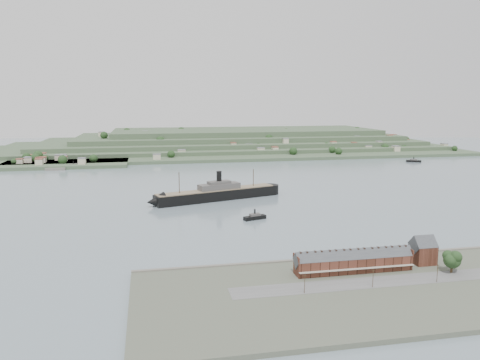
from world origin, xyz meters
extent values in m
plane|color=slate|center=(0.00, 0.00, 0.00)|extent=(1400.00, 1400.00, 0.00)
cube|color=#4C5142|center=(0.00, -188.00, 1.00)|extent=(220.00, 80.00, 2.00)
cube|color=slate|center=(0.00, -149.00, 1.30)|extent=(220.00, 2.00, 2.60)
cube|color=#595959|center=(0.00, -182.00, 2.05)|extent=(140.00, 12.00, 0.10)
cube|color=#432318|center=(-10.00, -168.00, 5.50)|extent=(55.00, 8.00, 7.00)
cube|color=#393C41|center=(-10.00, -168.00, 9.00)|extent=(55.60, 8.15, 8.15)
cube|color=#A8A494|center=(-10.00, -172.80, 5.00)|extent=(55.00, 1.60, 0.25)
cube|color=#432318|center=(-37.50, -168.00, 10.00)|extent=(0.50, 8.40, 3.00)
cube|color=#432318|center=(17.50, -168.00, 10.00)|extent=(0.50, 8.40, 3.00)
cube|color=black|center=(-32.00, -168.00, 11.40)|extent=(0.90, 1.40, 3.20)
cube|color=black|center=(-26.50, -168.00, 11.40)|extent=(0.90, 1.40, 3.20)
cube|color=black|center=(-12.75, -168.00, 11.40)|extent=(0.90, 1.40, 3.20)
cube|color=black|center=(-7.25, -168.00, 11.40)|extent=(0.90, 1.40, 3.20)
cube|color=black|center=(6.50, -168.00, 11.40)|extent=(0.90, 1.40, 3.20)
cube|color=black|center=(12.00, -168.00, 11.40)|extent=(0.90, 1.40, 3.20)
cube|color=#432318|center=(27.50, -164.00, 6.50)|extent=(10.00, 10.00, 9.00)
cube|color=#393C41|center=(27.50, -164.00, 11.00)|extent=(10.40, 10.18, 10.18)
cube|color=#364B32|center=(0.00, 360.00, 2.00)|extent=(760.00, 260.00, 4.00)
cube|color=#364B32|center=(20.00, 385.00, 6.50)|extent=(680.00, 220.00, 5.00)
cube|color=#364B32|center=(35.00, 400.00, 12.00)|extent=(600.00, 200.00, 6.00)
cube|color=#364B32|center=(50.00, 415.00, 18.50)|extent=(520.00, 180.00, 7.00)
cube|color=#364B32|center=(65.00, 430.00, 26.00)|extent=(440.00, 160.00, 8.00)
cube|color=#364B32|center=(-200.00, 250.00, 2.00)|extent=(150.00, 90.00, 4.00)
cube|color=slate|center=(-205.00, 208.00, 1.40)|extent=(22.00, 14.00, 2.80)
cube|color=black|center=(-47.14, 7.51, 3.99)|extent=(101.97, 43.53, 7.98)
cone|color=black|center=(-96.09, -7.73, 3.99)|extent=(17.12, 17.12, 13.67)
cylinder|color=black|center=(1.82, 22.75, 3.99)|extent=(13.67, 13.67, 7.98)
cube|color=#7D6C53|center=(-47.14, 7.51, 8.32)|extent=(99.45, 41.76, 0.68)
cube|color=#4D4947|center=(-44.96, 8.19, 10.82)|extent=(35.68, 19.95, 4.56)
cube|color=#4D4947|center=(-44.96, 8.19, 13.90)|extent=(19.78, 13.03, 2.85)
cylinder|color=black|center=(-44.96, 8.19, 18.23)|extent=(4.10, 4.10, 10.25)
cylinder|color=#3D2D1C|center=(-77.60, -1.97, 15.95)|extent=(0.57, 0.57, 18.23)
cylinder|color=#3D2D1C|center=(-14.50, 17.67, 14.81)|extent=(0.57, 0.57, 15.95)
cube|color=black|center=(-31.14, -59.61, 1.28)|extent=(16.47, 9.05, 2.55)
cube|color=#4D4947|center=(-31.14, -59.61, 3.19)|extent=(7.88, 5.48, 1.91)
cylinder|color=black|center=(-31.14, -59.61, 5.31)|extent=(1.06, 1.06, 3.72)
cube|color=black|center=(-188.04, 225.00, 1.31)|extent=(20.44, 10.33, 2.63)
cube|color=#4D4947|center=(-188.04, 225.00, 3.28)|extent=(9.69, 6.50, 1.97)
cylinder|color=black|center=(-188.04, 225.00, 5.47)|extent=(1.09, 1.09, 3.83)
cube|color=black|center=(238.21, 187.82, 1.23)|extent=(19.03, 11.88, 2.46)
cube|color=#4D4947|center=(238.21, 187.82, 3.08)|extent=(9.26, 7.00, 1.85)
cylinder|color=black|center=(238.21, 187.82, 5.13)|extent=(1.03, 1.03, 3.59)
cylinder|color=#3D2D1C|center=(33.32, -178.14, 4.14)|extent=(1.03, 1.03, 4.29)
sphere|color=black|center=(33.32, -178.14, 8.00)|extent=(7.72, 7.72, 7.72)
sphere|color=black|center=(35.47, -177.29, 8.86)|extent=(6.00, 6.00, 6.00)
sphere|color=black|center=(31.61, -179.43, 8.43)|extent=(5.49, 5.49, 5.49)
sphere|color=black|center=(33.75, -180.03, 10.15)|extent=(5.14, 5.14, 5.14)
camera|label=1|loc=(-101.06, -358.19, 79.73)|focal=35.00mm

